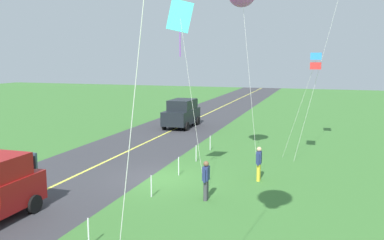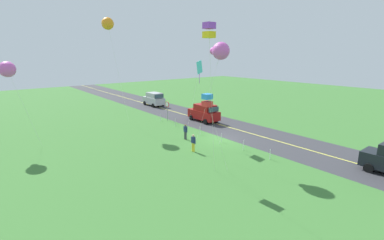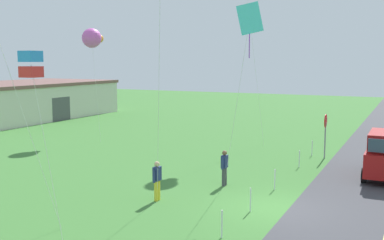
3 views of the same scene
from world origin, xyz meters
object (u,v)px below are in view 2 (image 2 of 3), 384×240
(stop_sign, at_px, (167,107))
(kite_cyan_top, at_px, (7,69))
(person_adult_companion, at_px, (185,131))
(person_adult_near, at_px, (193,142))
(kite_blue_mid, at_px, (199,69))
(car_suv_foreground, at_px, (204,113))
(kite_pink_drift, at_px, (107,24))
(kite_yellow_high, at_px, (207,100))
(car_parked_east_far, at_px, (154,99))
(kite_red_low, at_px, (220,51))
(kite_green_far, at_px, (209,31))

(stop_sign, xyz_separation_m, kite_cyan_top, (0.41, 16.64, 5.39))
(stop_sign, bearing_deg, person_adult_companion, 159.10)
(person_adult_near, height_order, kite_blue_mid, kite_blue_mid)
(car_suv_foreground, relative_size, person_adult_companion, 2.75)
(stop_sign, height_order, kite_pink_drift, kite_pink_drift)
(kite_yellow_high, bearing_deg, person_adult_near, -27.48)
(car_suv_foreground, xyz_separation_m, stop_sign, (3.29, 3.53, 0.65))
(car_suv_foreground, relative_size, car_parked_east_far, 1.00)
(car_parked_east_far, distance_m, kite_blue_mid, 20.57)
(kite_red_low, relative_size, kite_cyan_top, 1.20)
(kite_yellow_high, xyz_separation_m, kite_pink_drift, (18.34, -0.73, 6.51))
(car_suv_foreground, relative_size, kite_red_low, 0.47)
(kite_blue_mid, bearing_deg, car_suv_foreground, -45.17)
(kite_yellow_high, bearing_deg, kite_cyan_top, 31.80)
(kite_yellow_high, bearing_deg, car_parked_east_far, -22.91)
(person_adult_near, height_order, kite_yellow_high, kite_yellow_high)
(car_suv_foreground, height_order, kite_blue_mid, kite_blue_mid)
(person_adult_near, distance_m, kite_green_far, 11.12)
(kite_pink_drift, bearing_deg, person_adult_companion, -164.18)
(kite_cyan_top, bearing_deg, car_suv_foreground, -100.40)
(stop_sign, relative_size, kite_yellow_high, 0.43)
(car_suv_foreground, height_order, car_parked_east_far, same)
(person_adult_near, xyz_separation_m, kite_blue_mid, (2.64, -2.87, 6.28))
(car_suv_foreground, distance_m, person_adult_companion, 8.02)
(kite_red_low, height_order, kite_yellow_high, kite_red_low)
(kite_red_low, distance_m, kite_yellow_high, 5.40)
(kite_red_low, height_order, kite_cyan_top, kite_red_low)
(car_suv_foreground, xyz_separation_m, person_adult_companion, (-4.62, 6.55, -0.29))
(person_adult_near, bearing_deg, person_adult_companion, 83.55)
(car_suv_foreground, height_order, kite_yellow_high, kite_yellow_high)
(car_suv_foreground, distance_m, kite_pink_drift, 15.74)
(person_adult_companion, relative_size, kite_pink_drift, 0.13)
(car_suv_foreground, bearing_deg, car_parked_east_far, -2.15)
(stop_sign, height_order, kite_green_far, kite_green_far)
(kite_red_low, bearing_deg, kite_cyan_top, 44.87)
(person_adult_companion, bearing_deg, kite_green_far, 125.02)
(car_parked_east_far, height_order, kite_blue_mid, kite_blue_mid)
(person_adult_companion, bearing_deg, stop_sign, -46.62)
(person_adult_near, bearing_deg, kite_green_far, -101.47)
(kite_pink_drift, bearing_deg, car_parked_east_far, -54.00)
(car_parked_east_far, bearing_deg, kite_yellow_high, 157.09)
(kite_cyan_top, bearing_deg, kite_pink_drift, -76.62)
(kite_green_far, bearing_deg, kite_cyan_top, 26.48)
(kite_blue_mid, bearing_deg, person_adult_companion, 64.15)
(person_adult_near, distance_m, kite_cyan_top, 17.85)
(kite_red_low, xyz_separation_m, kite_yellow_high, (-2.44, 3.52, -3.30))
(person_adult_near, relative_size, kite_cyan_top, 0.20)
(stop_sign, distance_m, kite_blue_mid, 10.21)
(car_suv_foreground, relative_size, kite_blue_mid, 0.55)
(car_parked_east_far, height_order, kite_red_low, kite_red_low)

